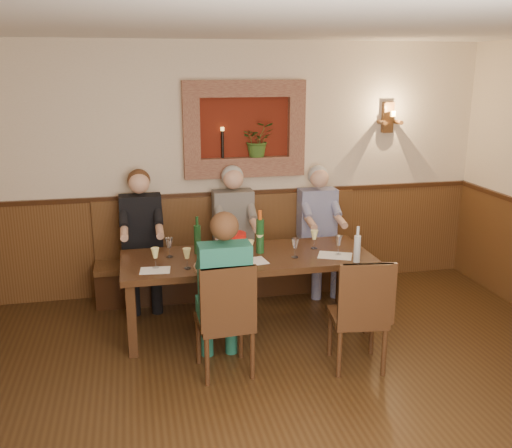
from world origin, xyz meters
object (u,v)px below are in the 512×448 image
at_px(person_bench_left, 143,250).
at_px(person_chair_front, 224,306).
at_px(spittoon_bucket, 235,245).
at_px(water_bottle, 357,248).
at_px(dining_table, 247,263).
at_px(bench, 231,265).
at_px(wine_bottle_green_a, 260,235).
at_px(person_bench_mid, 235,244).
at_px(chair_near_right, 357,335).
at_px(chair_near_left, 225,340).
at_px(person_bench_right, 319,240).
at_px(wine_bottle_green_b, 197,238).

relative_size(person_bench_left, person_chair_front, 1.04).
distance_m(spittoon_bucket, water_bottle, 1.15).
relative_size(person_chair_front, water_bottle, 4.13).
bearing_deg(dining_table, person_chair_front, -114.76).
distance_m(bench, wine_bottle_green_a, 1.07).
height_order(person_bench_mid, water_bottle, person_bench_mid).
bearing_deg(chair_near_right, chair_near_left, -179.58).
relative_size(dining_table, chair_near_right, 2.39).
height_order(person_chair_front, water_bottle, person_chair_front).
relative_size(bench, chair_near_right, 2.99).
height_order(chair_near_left, spittoon_bucket, chair_near_left).
relative_size(chair_near_right, spittoon_bucket, 4.18).
distance_m(dining_table, person_bench_mid, 0.84).
xyz_separation_m(person_bench_right, water_bottle, (-0.05, -1.23, 0.29)).
bearing_deg(dining_table, person_bench_mid, 87.97).
bearing_deg(dining_table, chair_near_left, -113.59).
xyz_separation_m(dining_table, chair_near_right, (0.77, -0.97, -0.38)).
relative_size(dining_table, person_bench_mid, 1.62).
relative_size(chair_near_left, spittoon_bucket, 4.20).
relative_size(person_bench_mid, wine_bottle_green_b, 3.97).
relative_size(wine_bottle_green_b, water_bottle, 1.08).
distance_m(dining_table, wine_bottle_green_a, 0.30).
bearing_deg(wine_bottle_green_b, dining_table, -21.54).
xyz_separation_m(spittoon_bucket, wine_bottle_green_a, (0.26, 0.08, 0.06)).
bearing_deg(person_bench_left, spittoon_bucket, -44.46).
bearing_deg(person_chair_front, water_bottle, 16.00).
xyz_separation_m(person_chair_front, wine_bottle_green_b, (-0.10, 0.96, 0.31)).
height_order(person_bench_mid, wine_bottle_green_a, person_bench_mid).
relative_size(chair_near_right, person_bench_mid, 0.68).
height_order(person_bench_mid, person_chair_front, person_bench_mid).
distance_m(person_bench_mid, wine_bottle_green_a, 0.84).
relative_size(spittoon_bucket, wine_bottle_green_b, 0.64).
height_order(chair_near_left, chair_near_right, chair_near_left).
distance_m(chair_near_left, person_bench_mid, 1.73).
height_order(bench, wine_bottle_green_b, wine_bottle_green_b).
bearing_deg(chair_near_right, person_bench_mid, 120.17).
relative_size(dining_table, bench, 0.80).
xyz_separation_m(chair_near_right, person_chair_front, (-1.13, 0.19, 0.30)).
height_order(person_chair_front, wine_bottle_green_b, person_chair_front).
height_order(chair_near_right, person_bench_right, person_bench_right).
xyz_separation_m(person_bench_right, wine_bottle_green_a, (-0.87, -0.77, 0.33)).
height_order(chair_near_right, person_bench_mid, person_bench_mid).
bearing_deg(wine_bottle_green_b, person_bench_left, 128.53).
relative_size(spittoon_bucket, water_bottle, 0.69).
distance_m(wine_bottle_green_a, wine_bottle_green_b, 0.61).
distance_m(chair_near_left, chair_near_right, 1.13).
relative_size(wine_bottle_green_a, wine_bottle_green_b, 1.15).
bearing_deg(chair_near_right, wine_bottle_green_b, 144.79).
bearing_deg(water_bottle, person_bench_right, 87.83).
xyz_separation_m(chair_near_left, chair_near_right, (1.12, -0.15, -0.00)).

